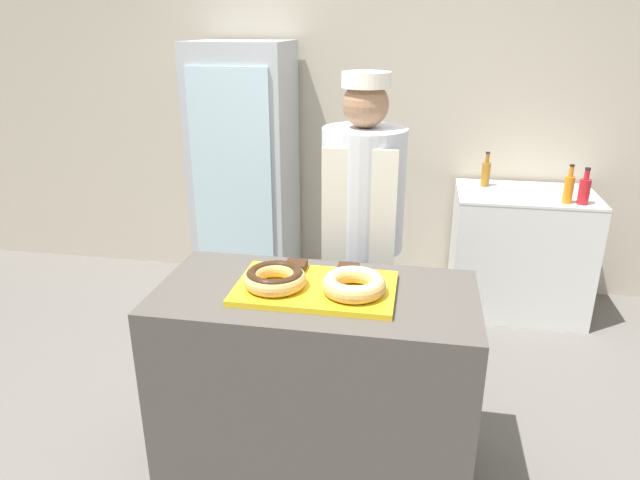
{
  "coord_description": "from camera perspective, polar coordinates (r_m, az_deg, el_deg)",
  "views": [
    {
      "loc": [
        0.38,
        -2.01,
        1.89
      ],
      "look_at": [
        0.0,
        0.1,
        1.07
      ],
      "focal_mm": 32.0,
      "sensor_mm": 36.0,
      "label": 1
    }
  ],
  "objects": [
    {
      "name": "display_counter",
      "position": [
        2.51,
        -0.42,
        -14.24
      ],
      "size": [
        1.28,
        0.64,
        0.89
      ],
      "color": "#4C4742",
      "rests_on": "ground_plane"
    },
    {
      "name": "brownie_back_right",
      "position": [
        2.38,
        2.82,
        -2.96
      ],
      "size": [
        0.09,
        0.09,
        0.03
      ],
      "color": "#382111",
      "rests_on": "serving_tray"
    },
    {
      "name": "chest_freezer",
      "position": [
        4.12,
        19.28,
        -1.09
      ],
      "size": [
        0.89,
        0.59,
        0.84
      ],
      "color": "silver",
      "rests_on": "ground_plane"
    },
    {
      "name": "brownie_back_left",
      "position": [
        2.41,
        -2.42,
        -2.58
      ],
      "size": [
        0.09,
        0.09,
        0.03
      ],
      "color": "#382111",
      "rests_on": "serving_tray"
    },
    {
      "name": "serving_tray",
      "position": [
        2.28,
        -0.45,
        -4.84
      ],
      "size": [
        0.63,
        0.39,
        0.02
      ],
      "color": "yellow",
      "rests_on": "display_counter"
    },
    {
      "name": "donut_light_glaze",
      "position": [
        2.2,
        3.38,
        -4.36
      ],
      "size": [
        0.25,
        0.25,
        0.07
      ],
      "color": "tan",
      "rests_on": "serving_tray"
    },
    {
      "name": "wall_back",
      "position": [
        4.2,
        5.06,
        13.48
      ],
      "size": [
        8.0,
        0.06,
        2.7
      ],
      "color": "#BCB29E",
      "rests_on": "ground_plane"
    },
    {
      "name": "bottle_red",
      "position": [
        3.84,
        24.92,
        4.54
      ],
      "size": [
        0.07,
        0.07,
        0.23
      ],
      "color": "red",
      "rests_on": "chest_freezer"
    },
    {
      "name": "beverage_fridge",
      "position": [
        4.1,
        -7.46,
        6.65
      ],
      "size": [
        0.66,
        0.6,
        1.78
      ],
      "color": "#ADB2B7",
      "rests_on": "ground_plane"
    },
    {
      "name": "ground_plane",
      "position": [
        2.79,
        -0.39,
        -21.71
      ],
      "size": [
        14.0,
        14.0,
        0.0
      ],
      "primitive_type": "plane",
      "color": "#66605B"
    },
    {
      "name": "donut_chocolate_glaze",
      "position": [
        2.25,
        -4.55,
        -3.75
      ],
      "size": [
        0.25,
        0.25,
        0.07
      ],
      "color": "tan",
      "rests_on": "serving_tray"
    },
    {
      "name": "bottle_amber",
      "position": [
        4.04,
        16.25,
        6.45
      ],
      "size": [
        0.06,
        0.06,
        0.24
      ],
      "color": "#99661E",
      "rests_on": "chest_freezer"
    },
    {
      "name": "baker_person",
      "position": [
        2.9,
        4.2,
        0.45
      ],
      "size": [
        0.41,
        0.41,
        1.68
      ],
      "color": "#4C4C51",
      "rests_on": "ground_plane"
    },
    {
      "name": "bottle_orange",
      "position": [
        3.82,
        23.6,
        4.76
      ],
      "size": [
        0.06,
        0.06,
        0.24
      ],
      "color": "orange",
      "rests_on": "chest_freezer"
    }
  ]
}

